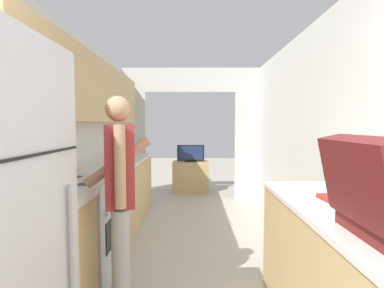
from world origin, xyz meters
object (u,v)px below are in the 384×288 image
object	(u,v)px
range_oven	(81,229)
tv_cabinet	(191,176)
person	(120,199)
television	(191,154)
book_stack	(338,203)
knife	(103,171)

from	to	relation	value
range_oven	tv_cabinet	distance (m)	3.77
person	television	world-z (taller)	person
tv_cabinet	book_stack	bearing A→B (deg)	-77.93
person	tv_cabinet	distance (m)	4.22
range_oven	tv_cabinet	bearing A→B (deg)	74.63
range_oven	television	bearing A→B (deg)	74.46
person	book_stack	world-z (taller)	person
range_oven	person	world-z (taller)	person
book_stack	range_oven	bearing A→B (deg)	155.87
book_stack	tv_cabinet	world-z (taller)	book_stack
television	knife	distance (m)	3.22
tv_cabinet	knife	distance (m)	3.32
person	book_stack	bearing A→B (deg)	-120.26
person	knife	world-z (taller)	person
person	knife	size ratio (longest dim) A/B	5.27
tv_cabinet	television	distance (m)	0.50
range_oven	knife	size ratio (longest dim) A/B	3.40
person	television	bearing A→B (deg)	-23.54
knife	range_oven	bearing A→B (deg)	-99.63
range_oven	television	xyz separation A→B (m)	(1.00, 3.59, 0.35)
book_stack	person	bearing A→B (deg)	166.39
television	knife	size ratio (longest dim) A/B	1.83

